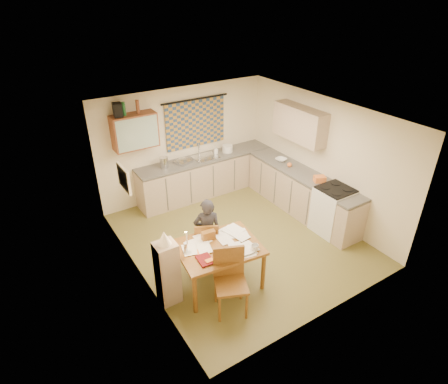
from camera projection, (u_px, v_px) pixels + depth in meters
floor at (239, 239)px, 7.33m from camera, size 4.00×4.50×0.02m
ceiling at (243, 114)px, 6.10m from camera, size 4.00×4.50×0.02m
wall_back at (184, 143)px, 8.38m from camera, size 4.00×0.02×2.50m
wall_front at (336, 248)px, 5.05m from camera, size 4.00×0.02×2.50m
wall_left at (134, 215)px, 5.78m from camera, size 0.02×4.50×2.50m
wall_right at (322, 158)px, 7.66m from camera, size 0.02×4.50×2.50m
window_blind at (196, 124)px, 8.30m from camera, size 1.45×0.03×1.05m
curtain_rod at (195, 99)px, 8.01m from camera, size 1.60×0.04×0.04m
wall_cabinet at (135, 131)px, 7.44m from camera, size 0.90×0.34×0.70m
wall_cabinet_glass at (138, 134)px, 7.32m from camera, size 0.84×0.02×0.64m
upper_cabinet_right at (300, 124)px, 7.68m from camera, size 0.34×1.30×0.70m
framed_print at (124, 178)px, 5.87m from camera, size 0.04×0.50×0.40m
print_canvas at (125, 178)px, 5.88m from camera, size 0.01×0.42×0.32m
counter_back at (207, 175)px, 8.73m from camera, size 3.30×0.62×0.92m
counter_right at (301, 193)px, 8.01m from camera, size 0.62×2.95×0.92m
stove at (333, 210)px, 7.34m from camera, size 0.62×0.62×0.97m
sink at (206, 159)px, 8.51m from camera, size 0.55×0.45×0.10m
tap at (199, 150)px, 8.52m from camera, size 0.04×0.04×0.28m
dish_rack at (183, 162)px, 8.21m from camera, size 0.43×0.40×0.06m
kettle at (164, 162)px, 7.96m from camera, size 0.23×0.23×0.24m
mixing_bowl at (227, 149)px, 8.73m from camera, size 0.26×0.26×0.16m
soap_bottle at (216, 150)px, 8.63m from camera, size 0.13×0.13×0.18m
bowl at (281, 160)px, 8.31m from camera, size 0.36×0.36×0.06m
orange_bag at (320, 179)px, 7.42m from camera, size 0.27×0.24×0.12m
fruit_orange at (289, 165)px, 8.03m from camera, size 0.10×0.10×0.10m
speaker at (117, 110)px, 7.08m from camera, size 0.19×0.22×0.26m
bottle_green at (124, 109)px, 7.13m from camera, size 0.09×0.09×0.26m
bottle_brown at (138, 107)px, 7.26m from camera, size 0.07×0.07×0.26m
dining_table at (219, 265)px, 6.08m from camera, size 1.40×1.13×0.75m
chair_far at (207, 250)px, 6.58m from camera, size 0.54×0.54×0.89m
chair_near at (231, 293)px, 5.60m from camera, size 0.61×0.61×1.04m
person at (207, 232)px, 6.42m from camera, size 0.70×0.65×1.29m
shelf_stand at (168, 273)px, 5.66m from camera, size 0.32×0.30×1.09m
lampshade at (164, 238)px, 5.34m from camera, size 0.20×0.20×0.22m
letter_rack at (208, 235)px, 6.02m from camera, size 0.23×0.13×0.16m
mug at (255, 247)px, 5.80m from camera, size 0.19×0.19×0.10m
magazine at (198, 262)px, 5.55m from camera, size 0.27×0.33×0.03m
book at (198, 255)px, 5.70m from camera, size 0.38×0.39×0.02m
orange_box at (209, 261)px, 5.55m from camera, size 0.12×0.08×0.04m
eyeglasses at (237, 254)px, 5.73m from camera, size 0.14×0.07×0.02m
candle_holder at (186, 248)px, 5.72m from camera, size 0.06×0.06×0.18m
candle at (187, 238)px, 5.60m from camera, size 0.02×0.02×0.22m
candle_flame at (185, 232)px, 5.52m from camera, size 0.02×0.02×0.02m
papers at (228, 242)px, 5.98m from camera, size 1.21×0.98×0.03m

